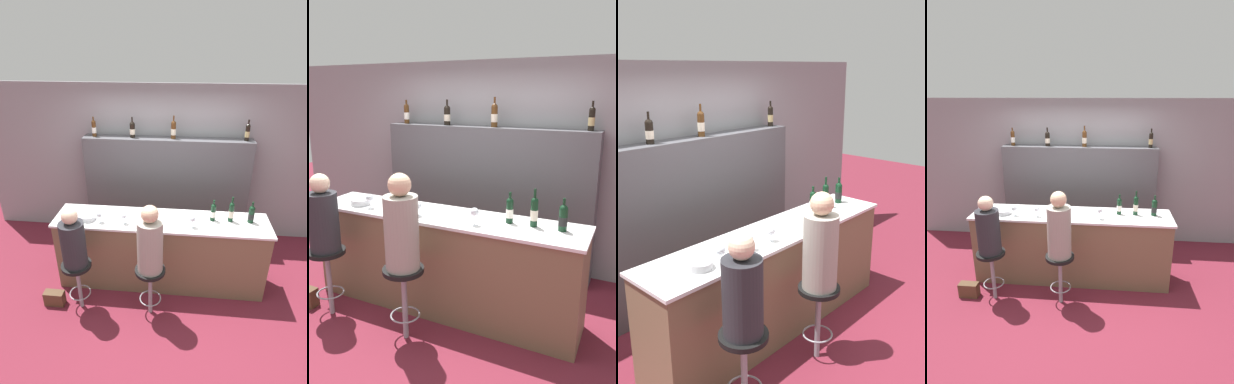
# 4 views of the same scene
# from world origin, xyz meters

# --- Properties ---
(ground_plane) EXTENTS (16.00, 16.00, 0.00)m
(ground_plane) POSITION_xyz_m (0.00, 0.00, 0.00)
(ground_plane) COLOR maroon
(wall_back) EXTENTS (6.40, 0.05, 2.60)m
(wall_back) POSITION_xyz_m (0.00, 1.66, 1.30)
(wall_back) COLOR gray
(wall_back) RESTS_ON ground_plane
(bar_counter) EXTENTS (2.84, 0.61, 1.03)m
(bar_counter) POSITION_xyz_m (0.00, 0.28, 0.52)
(bar_counter) COLOR brown
(bar_counter) RESTS_ON ground_plane
(back_bar_cabinet) EXTENTS (2.66, 0.28, 1.81)m
(back_bar_cabinet) POSITION_xyz_m (0.00, 1.43, 0.90)
(back_bar_cabinet) COLOR #4C4C51
(back_bar_cabinet) RESTS_ON ground_plane
(wine_bottle_counter_0) EXTENTS (0.07, 0.07, 0.29)m
(wine_bottle_counter_0) POSITION_xyz_m (0.68, 0.34, 1.16)
(wine_bottle_counter_0) COLOR black
(wine_bottle_counter_0) RESTS_ON bar_counter
(wine_bottle_counter_1) EXTENTS (0.07, 0.07, 0.35)m
(wine_bottle_counter_1) POSITION_xyz_m (0.91, 0.34, 1.18)
(wine_bottle_counter_1) COLOR black
(wine_bottle_counter_1) RESTS_ON bar_counter
(wine_bottle_counter_2) EXTENTS (0.08, 0.08, 0.30)m
(wine_bottle_counter_2) POSITION_xyz_m (1.16, 0.34, 1.16)
(wine_bottle_counter_2) COLOR black
(wine_bottle_counter_2) RESTS_ON bar_counter
(wine_bottle_backbar_0) EXTENTS (0.07, 0.07, 0.31)m
(wine_bottle_backbar_0) POSITION_xyz_m (-1.16, 1.43, 1.94)
(wine_bottle_backbar_0) COLOR #4C2D14
(wine_bottle_backbar_0) RESTS_ON back_bar_cabinet
(wine_bottle_backbar_1) EXTENTS (0.08, 0.08, 0.32)m
(wine_bottle_backbar_1) POSITION_xyz_m (-0.55, 1.43, 1.93)
(wine_bottle_backbar_1) COLOR black
(wine_bottle_backbar_1) RESTS_ON back_bar_cabinet
(wine_bottle_backbar_2) EXTENTS (0.08, 0.08, 0.35)m
(wine_bottle_backbar_2) POSITION_xyz_m (0.09, 1.43, 1.95)
(wine_bottle_backbar_2) COLOR #4C2D14
(wine_bottle_backbar_2) RESTS_ON back_bar_cabinet
(wine_bottle_backbar_3) EXTENTS (0.07, 0.07, 0.32)m
(wine_bottle_backbar_3) POSITION_xyz_m (1.20, 1.43, 1.94)
(wine_bottle_backbar_3) COLOR black
(wine_bottle_backbar_3) RESTS_ON back_bar_cabinet
(wine_glass_0) EXTENTS (0.08, 0.08, 0.15)m
(wine_glass_0) POSITION_xyz_m (-0.79, 0.15, 1.14)
(wine_glass_0) COLOR silver
(wine_glass_0) RESTS_ON bar_counter
(wine_glass_1) EXTENTS (0.08, 0.08, 0.15)m
(wine_glass_1) POSITION_xyz_m (-0.47, 0.15, 1.14)
(wine_glass_1) COLOR silver
(wine_glass_1) RESTS_ON bar_counter
(wine_glass_2) EXTENTS (0.08, 0.08, 0.14)m
(wine_glass_2) POSITION_xyz_m (-0.20, 0.15, 1.13)
(wine_glass_2) COLOR silver
(wine_glass_2) RESTS_ON bar_counter
(wine_glass_3) EXTENTS (0.08, 0.08, 0.16)m
(wine_glass_3) POSITION_xyz_m (0.41, 0.15, 1.15)
(wine_glass_3) COLOR silver
(wine_glass_3) RESTS_ON bar_counter
(metal_bowl) EXTENTS (0.20, 0.20, 0.06)m
(metal_bowl) POSITION_xyz_m (-0.96, 0.19, 1.06)
(metal_bowl) COLOR #B7B7BC
(metal_bowl) RESTS_ON bar_counter
(bar_stool_left) EXTENTS (0.37, 0.37, 0.70)m
(bar_stool_left) POSITION_xyz_m (-0.99, -0.31, 0.55)
(bar_stool_left) COLOR gray
(bar_stool_left) RESTS_ON ground_plane
(guest_seated_left) EXTENTS (0.29, 0.29, 0.77)m
(guest_seated_left) POSITION_xyz_m (-0.99, -0.31, 1.04)
(guest_seated_left) COLOR #28282D
(guest_seated_left) RESTS_ON bar_stool_left
(bar_stool_right) EXTENTS (0.37, 0.37, 0.70)m
(bar_stool_right) POSITION_xyz_m (-0.08, -0.31, 0.55)
(bar_stool_right) COLOR gray
(bar_stool_right) RESTS_ON ground_plane
(guest_seated_right) EXTENTS (0.30, 0.30, 0.86)m
(guest_seated_right) POSITION_xyz_m (-0.08, -0.31, 1.08)
(guest_seated_right) COLOR gray
(guest_seated_right) RESTS_ON bar_stool_right
(handbag) EXTENTS (0.26, 0.12, 0.20)m
(handbag) POSITION_xyz_m (-1.35, -0.31, 0.10)
(handbag) COLOR #513823
(handbag) RESTS_ON ground_plane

